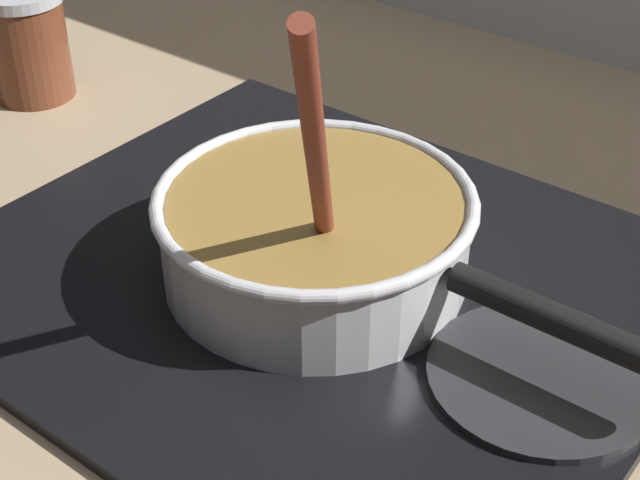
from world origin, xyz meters
name	(u,v)px	position (x,y,z in m)	size (l,w,h in m)	color
hob_plate	(320,282)	(0.00, 0.24, 0.01)	(0.56, 0.48, 0.01)	black
burner_ring	(320,272)	(0.00, 0.24, 0.02)	(0.20, 0.20, 0.01)	#592D0C
spare_burner	(541,376)	(0.20, 0.24, 0.01)	(0.16, 0.16, 0.01)	#262628
cooking_pan	(322,235)	(0.01, 0.24, 0.05)	(0.42, 0.27, 0.28)	silver
condiment_jar	(28,44)	(-0.46, 0.32, 0.06)	(0.09, 0.09, 0.12)	brown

